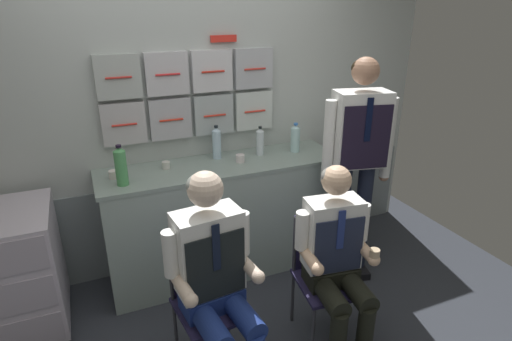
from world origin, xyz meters
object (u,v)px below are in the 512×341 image
object	(u,v)px
crew_member_left	(215,273)
service_trolley	(27,268)
folding_chair_left	(205,286)
folding_chair_right	(324,263)
crew_member_standing	(358,153)
crew_member_right	(337,256)
water_bottle_blue_cap	(121,166)
paper_cup_tan	(166,165)

from	to	relation	value
crew_member_left	service_trolley	bearing A→B (deg)	140.72
folding_chair_left	folding_chair_right	bearing A→B (deg)	-5.18
crew_member_left	crew_member_standing	size ratio (longest dim) A/B	0.73
crew_member_right	crew_member_standing	xyz separation A→B (m)	(0.54, 0.60, 0.39)
water_bottle_blue_cap	crew_member_right	bearing A→B (deg)	-40.63
crew_member_left	crew_member_standing	bearing A→B (deg)	22.08
crew_member_left	crew_member_standing	distance (m)	1.44
folding_chair_left	crew_member_standing	world-z (taller)	crew_member_standing
folding_chair_left	folding_chair_right	xyz separation A→B (m)	(0.79, -0.07, 0.00)
crew_member_right	water_bottle_blue_cap	bearing A→B (deg)	139.37
folding_chair_right	crew_member_right	xyz separation A→B (m)	(-0.02, -0.16, 0.16)
folding_chair_right	crew_member_left	bearing A→B (deg)	-173.72
crew_member_standing	crew_member_left	bearing A→B (deg)	-157.92
paper_cup_tan	folding_chair_left	bearing A→B (deg)	-89.25
crew_member_right	crew_member_standing	size ratio (longest dim) A/B	0.70
service_trolley	paper_cup_tan	world-z (taller)	paper_cup_tan
service_trolley	crew_member_standing	world-z (taller)	crew_member_standing
crew_member_standing	folding_chair_right	bearing A→B (deg)	-139.89
folding_chair_left	crew_member_right	world-z (taller)	crew_member_right
service_trolley	crew_member_standing	size ratio (longest dim) A/B	0.51
crew_member_right	folding_chair_right	bearing A→B (deg)	82.45
folding_chair_right	crew_member_standing	world-z (taller)	crew_member_standing
crew_member_standing	water_bottle_blue_cap	bearing A→B (deg)	168.02
folding_chair_left	paper_cup_tan	size ratio (longest dim) A/B	14.23
crew_member_left	folding_chair_left	bearing A→B (deg)	96.22
crew_member_standing	crew_member_right	bearing A→B (deg)	-132.13
folding_chair_left	paper_cup_tan	bearing A→B (deg)	90.75
crew_member_left	paper_cup_tan	world-z (taller)	crew_member_left
service_trolley	paper_cup_tan	distance (m)	1.13
water_bottle_blue_cap	folding_chair_right	bearing A→B (deg)	-34.97
crew_member_right	paper_cup_tan	world-z (taller)	crew_member_right
folding_chair_left	water_bottle_blue_cap	size ratio (longest dim) A/B	2.92
folding_chair_right	water_bottle_blue_cap	bearing A→B (deg)	145.03
crew_member_right	water_bottle_blue_cap	distance (m)	1.52
crew_member_left	crew_member_right	size ratio (longest dim) A/B	1.05
folding_chair_right	crew_member_right	size ratio (longest dim) A/B	0.68
folding_chair_right	crew_member_right	world-z (taller)	crew_member_right
service_trolley	folding_chair_right	xyz separation A→B (m)	(1.79, -0.75, 0.03)
service_trolley	crew_member_right	size ratio (longest dim) A/B	0.73
crew_member_right	paper_cup_tan	bearing A→B (deg)	124.64
service_trolley	folding_chair_left	bearing A→B (deg)	-34.08
folding_chair_right	paper_cup_tan	distance (m)	1.34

